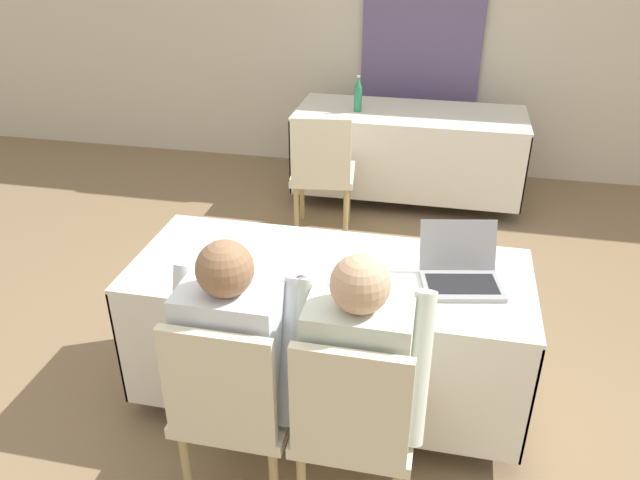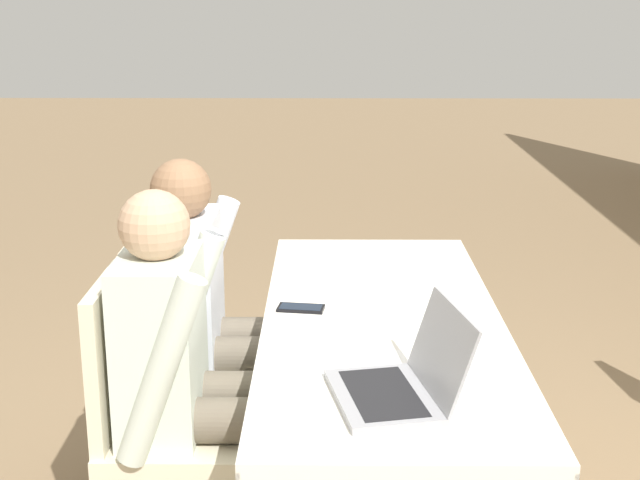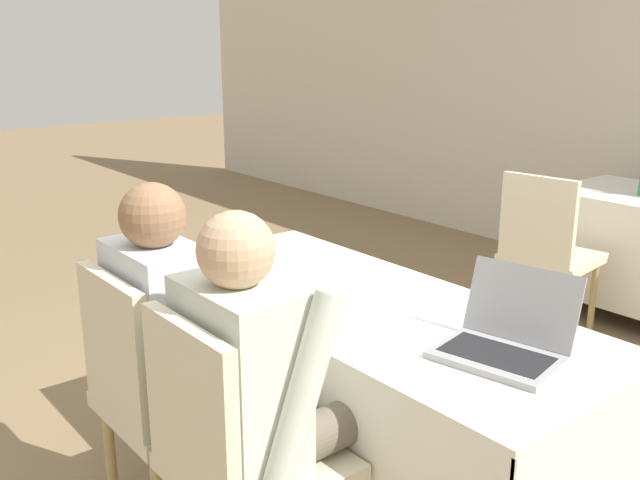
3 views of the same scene
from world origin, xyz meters
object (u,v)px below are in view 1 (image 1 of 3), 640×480
at_px(water_bottle, 358,95).
at_px(chair_near_right, 354,421).
at_px(chair_near_left, 234,402).
at_px(person_checkered_shirt, 240,351).
at_px(laptop, 461,273).
at_px(person_white_shirt, 360,368).
at_px(cell_phone, 301,297).
at_px(chair_far_spare, 322,169).

height_order(water_bottle, chair_near_right, water_bottle).
relative_size(chair_near_left, person_checkered_shirt, 0.78).
xyz_separation_m(laptop, person_white_shirt, (-0.34, -0.58, -0.10)).
bearing_deg(person_white_shirt, chair_near_left, 12.84).
relative_size(chair_near_left, chair_near_right, 1.00).
distance_m(laptop, chair_near_right, 0.81).
relative_size(laptop, chair_near_right, 0.41).
relative_size(cell_phone, person_checkered_shirt, 0.13).
relative_size(cell_phone, chair_near_left, 0.17).
xyz_separation_m(laptop, chair_near_right, (-0.34, -0.68, -0.26)).
distance_m(cell_phone, chair_near_left, 0.50).
distance_m(chair_near_left, chair_far_spare, 2.34).
xyz_separation_m(laptop, chair_near_left, (-0.80, -0.68, -0.26)).
height_order(cell_phone, chair_far_spare, chair_far_spare).
distance_m(laptop, person_checkered_shirt, 0.99).
bearing_deg(water_bottle, person_checkered_shirt, -89.61).
bearing_deg(chair_far_spare, person_checkered_shirt, 86.83).
height_order(laptop, chair_near_left, laptop).
xyz_separation_m(chair_near_left, person_checkered_shirt, (-0.00, 0.10, 0.16)).
height_order(chair_near_left, person_white_shirt, person_white_shirt).
bearing_deg(person_checkered_shirt, water_bottle, -89.61).
distance_m(water_bottle, chair_near_right, 3.11).
bearing_deg(cell_phone, water_bottle, 101.99).
xyz_separation_m(water_bottle, chair_far_spare, (-0.13, -0.72, -0.34)).
bearing_deg(chair_near_right, person_white_shirt, -90.00).
bearing_deg(cell_phone, chair_far_spare, 107.28).
distance_m(chair_near_left, person_white_shirt, 0.50).
relative_size(cell_phone, person_white_shirt, 0.13).
bearing_deg(chair_near_left, chair_far_spare, -86.33).
height_order(chair_near_left, person_checkered_shirt, person_checkered_shirt).
xyz_separation_m(cell_phone, chair_far_spare, (-0.31, 1.91, -0.22)).
distance_m(chair_near_right, person_white_shirt, 0.19).
bearing_deg(water_bottle, chair_near_left, -89.62).
bearing_deg(person_checkered_shirt, chair_far_spare, -86.16).
bearing_deg(person_white_shirt, cell_phone, -46.58).
relative_size(laptop, cell_phone, 2.47).
height_order(chair_near_left, chair_far_spare, same).
bearing_deg(chair_near_right, chair_far_spare, -75.39).
bearing_deg(chair_near_right, water_bottle, -81.10).
relative_size(chair_far_spare, person_white_shirt, 0.78).
bearing_deg(chair_far_spare, laptop, 112.93).
bearing_deg(water_bottle, laptop, -70.94).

